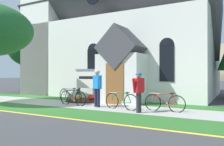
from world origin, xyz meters
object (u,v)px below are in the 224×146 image
(bicycle_yellow, at_px, (70,95))
(cyclist_in_yellow_jersey, at_px, (97,85))
(cyclist_in_green_jersey, at_px, (139,89))
(bicycle_red, at_px, (121,101))
(yard_deciduous_tree, at_px, (32,48))
(bicycle_green, at_px, (165,103))
(church_sign, at_px, (90,80))
(bicycle_silver, at_px, (73,98))

(bicycle_yellow, xyz_separation_m, cyclist_in_yellow_jersey, (2.23, -0.79, 0.65))
(cyclist_in_green_jersey, xyz_separation_m, cyclist_in_yellow_jersey, (-2.30, 0.55, 0.09))
(bicycle_red, bearing_deg, cyclist_in_green_jersey, -22.64)
(yard_deciduous_tree, bearing_deg, bicycle_green, -20.35)
(church_sign, relative_size, cyclist_in_yellow_jersey, 1.19)
(cyclist_in_green_jersey, bearing_deg, yard_deciduous_tree, 155.24)
(yard_deciduous_tree, bearing_deg, cyclist_in_green_jersey, -24.76)
(bicycle_green, xyz_separation_m, cyclist_in_yellow_jersey, (-3.12, -0.26, 0.66))
(church_sign, bearing_deg, bicycle_green, -20.45)
(church_sign, height_order, bicycle_green, church_sign)
(bicycle_yellow, bearing_deg, cyclist_in_green_jersey, -16.38)
(bicycle_silver, distance_m, cyclist_in_green_jersey, 3.76)
(church_sign, height_order, bicycle_red, church_sign)
(bicycle_silver, relative_size, cyclist_in_yellow_jersey, 1.02)
(bicycle_green, bearing_deg, bicycle_red, -167.33)
(bicycle_red, relative_size, yard_deciduous_tree, 0.31)
(bicycle_red, bearing_deg, yard_deciduous_tree, 155.06)
(bicycle_red, distance_m, cyclist_in_green_jersey, 1.20)
(cyclist_in_yellow_jersey, bearing_deg, bicycle_red, -6.01)
(bicycle_yellow, relative_size, cyclist_in_green_jersey, 1.09)
(bicycle_silver, bearing_deg, cyclist_in_green_jersey, -7.73)
(church_sign, bearing_deg, bicycle_red, -35.35)
(bicycle_silver, xyz_separation_m, cyclist_in_yellow_jersey, (1.39, 0.05, 0.65))
(cyclist_in_green_jersey, bearing_deg, bicycle_silver, 172.27)
(cyclist_in_yellow_jersey, bearing_deg, yard_deciduous_tree, 152.86)
(bicycle_red, height_order, bicycle_yellow, bicycle_yellow)
(church_sign, bearing_deg, bicycle_silver, -77.78)
(cyclist_in_green_jersey, bearing_deg, church_sign, 147.35)
(bicycle_red, relative_size, bicycle_yellow, 0.98)
(bicycle_silver, height_order, cyclist_in_green_jersey, cyclist_in_green_jersey)
(bicycle_yellow, bearing_deg, bicycle_green, -5.58)
(bicycle_silver, relative_size, bicycle_yellow, 1.01)
(cyclist_in_green_jersey, height_order, yard_deciduous_tree, yard_deciduous_tree)
(cyclist_in_green_jersey, relative_size, yard_deciduous_tree, 0.29)
(church_sign, xyz_separation_m, bicycle_yellow, (-0.37, -1.33, -0.83))
(church_sign, relative_size, bicycle_green, 1.20)
(cyclist_in_green_jersey, bearing_deg, bicycle_red, 157.36)
(church_sign, height_order, yard_deciduous_tree, yard_deciduous_tree)
(bicycle_silver, height_order, bicycle_yellow, bicycle_silver)
(cyclist_in_green_jersey, height_order, cyclist_in_yellow_jersey, cyclist_in_yellow_jersey)
(church_sign, height_order, bicycle_yellow, church_sign)
(bicycle_yellow, xyz_separation_m, yard_deciduous_tree, (-7.79, 4.35, 3.45))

